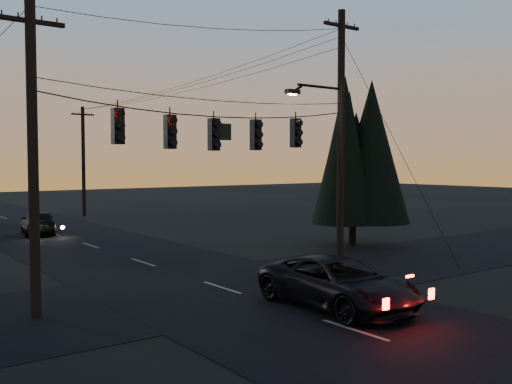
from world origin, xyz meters
TOP-DOWN VIEW (x-y plane):
  - ground_plane at (0.00, 0.00)m, footprint 160.00×160.00m
  - main_road at (0.00, 20.00)m, footprint 8.00×120.00m
  - cross_road at (0.00, 10.00)m, footprint 60.00×7.00m
  - utility_pole_right at (5.50, 10.00)m, footprint 5.00×0.30m
  - utility_pole_left at (-6.00, 10.00)m, footprint 1.80×0.30m
  - utility_pole_far_r at (5.50, 38.00)m, footprint 1.80×0.30m
  - span_signal_assembly at (-0.24, 10.00)m, footprint 11.50×0.44m
  - evergreen_right at (10.62, 14.22)m, footprint 3.93×3.93m
  - suv_near at (1.22, 5.82)m, footprint 2.51×5.22m
  - sedan_oncoming_a at (-0.80, 28.08)m, footprint 2.43×4.43m

SIDE VIEW (x-z plane):
  - ground_plane at x=0.00m, z-range 0.00..0.00m
  - utility_pole_right at x=5.50m, z-range -5.00..5.00m
  - utility_pole_left at x=-6.00m, z-range -4.25..4.25m
  - utility_pole_far_r at x=5.50m, z-range -4.25..4.25m
  - cross_road at x=0.00m, z-range 0.00..0.02m
  - main_road at x=0.00m, z-range 0.00..0.02m
  - sedan_oncoming_a at x=-0.80m, z-range 0.00..1.43m
  - suv_near at x=1.22m, z-range 0.00..1.43m
  - evergreen_right at x=10.62m, z-range 0.59..8.28m
  - span_signal_assembly at x=-0.24m, z-range 4.34..6.01m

